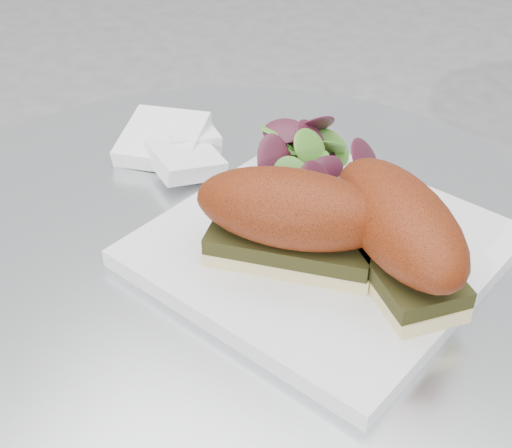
{
  "coord_description": "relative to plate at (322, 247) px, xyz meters",
  "views": [
    {
      "loc": [
        0.23,
        -0.38,
        1.12
      ],
      "look_at": [
        0.01,
        0.03,
        0.77
      ],
      "focal_mm": 50.0,
      "sensor_mm": 36.0,
      "label": 1
    }
  ],
  "objects": [
    {
      "name": "salad",
      "position": [
        -0.04,
        0.08,
        0.03
      ],
      "size": [
        0.11,
        0.11,
        0.05
      ],
      "primitive_type": null,
      "color": "#4F8A2D",
      "rests_on": "plate"
    },
    {
      "name": "sandwich_left",
      "position": [
        -0.01,
        -0.04,
        0.05
      ],
      "size": [
        0.17,
        0.1,
        0.08
      ],
      "rotation": [
        0.0,
        0.0,
        0.22
      ],
      "color": "#F5E199",
      "rests_on": "plate"
    },
    {
      "name": "napkin",
      "position": [
        -0.19,
        0.07,
        0.0
      ],
      "size": [
        0.12,
        0.12,
        0.02
      ],
      "primitive_type": null,
      "rotation": [
        0.0,
        0.0,
        -0.08
      ],
      "color": "white",
      "rests_on": "table"
    },
    {
      "name": "sandwich_right",
      "position": [
        0.07,
        -0.01,
        0.05
      ],
      "size": [
        0.17,
        0.16,
        0.08
      ],
      "rotation": [
        0.0,
        0.0,
        -0.75
      ],
      "color": "#F5E199",
      "rests_on": "plate"
    },
    {
      "name": "plate",
      "position": [
        0.0,
        0.0,
        0.0
      ],
      "size": [
        0.31,
        0.31,
        0.02
      ],
      "primitive_type": "cube",
      "rotation": [
        0.0,
        0.0,
        -0.21
      ],
      "color": "white",
      "rests_on": "table"
    }
  ]
}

